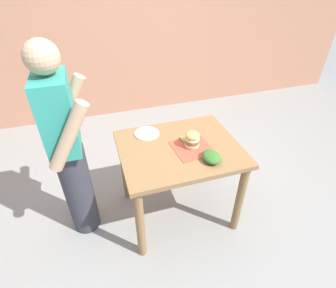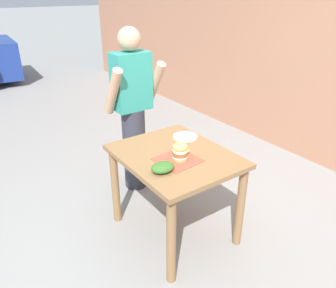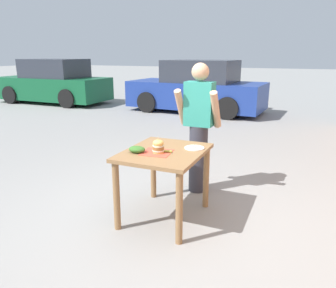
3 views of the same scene
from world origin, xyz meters
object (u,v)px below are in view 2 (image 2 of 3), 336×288
(side_plate_with_forks, at_px, (185,137))
(patio_table, at_px, (175,169))
(pickle_spear, at_px, (185,153))
(parked_car_near_curb, at_px, (223,33))
(sandwich, at_px, (180,151))
(diner_across_table, at_px, (133,110))
(side_salad, at_px, (163,167))

(side_plate_with_forks, bearing_deg, patio_table, -141.58)
(pickle_spear, bearing_deg, side_plate_with_forks, 51.73)
(patio_table, xyz_separation_m, parked_car_near_curb, (6.22, 5.95, 0.08))
(sandwich, height_order, pickle_spear, sandwich)
(patio_table, bearing_deg, diner_across_table, 83.20)
(sandwich, height_order, side_salad, sandwich)
(diner_across_table, bearing_deg, patio_table, -96.80)
(patio_table, bearing_deg, parked_car_near_curb, 43.77)
(side_plate_with_forks, xyz_separation_m, side_salad, (-0.51, -0.39, 0.03))
(sandwich, relative_size, pickle_spear, 1.85)
(sandwich, bearing_deg, side_salad, -160.60)
(pickle_spear, distance_m, diner_across_table, 0.92)
(diner_across_table, height_order, parked_car_near_curb, diner_across_table)
(side_plate_with_forks, height_order, side_salad, side_salad)
(side_salad, bearing_deg, pickle_spear, 22.15)
(pickle_spear, relative_size, side_plate_with_forks, 0.44)
(side_plate_with_forks, height_order, parked_car_near_curb, parked_car_near_curb)
(patio_table, bearing_deg, side_salad, -143.88)
(parked_car_near_curb, bearing_deg, side_plate_with_forks, -136.01)
(parked_car_near_curb, bearing_deg, diner_across_table, -140.22)
(diner_across_table, bearing_deg, side_salad, -108.23)
(side_plate_with_forks, xyz_separation_m, parked_car_near_curb, (5.95, 5.74, -0.07))
(side_salad, bearing_deg, diner_across_table, 71.77)
(pickle_spear, height_order, diner_across_table, diner_across_table)
(side_salad, distance_m, parked_car_near_curb, 8.90)
(pickle_spear, xyz_separation_m, side_salad, (-0.30, -0.12, 0.02))
(side_plate_with_forks, distance_m, diner_across_table, 0.68)
(side_salad, bearing_deg, patio_table, 36.12)
(patio_table, bearing_deg, pickle_spear, -42.57)
(sandwich, relative_size, diner_across_table, 0.10)
(pickle_spear, relative_size, parked_car_near_curb, 0.02)
(pickle_spear, bearing_deg, sandwich, -151.26)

